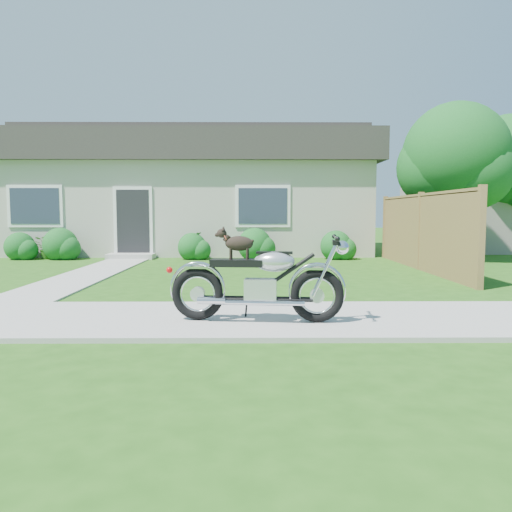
{
  "coord_description": "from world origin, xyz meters",
  "views": [
    {
      "loc": [
        2.18,
        -6.45,
        1.4
      ],
      "look_at": [
        2.23,
        1.0,
        0.75
      ],
      "focal_mm": 35.0,
      "sensor_mm": 36.0,
      "label": 1
    }
  ],
  "objects": [
    {
      "name": "ground",
      "position": [
        0.0,
        0.0,
        0.0
      ],
      "size": [
        80.0,
        80.0,
        0.0
      ],
      "primitive_type": "plane",
      "color": "#235114",
      "rests_on": "ground"
    },
    {
      "name": "walkway",
      "position": [
        -1.5,
        5.0,
        0.01
      ],
      "size": [
        1.2,
        8.0,
        0.03
      ],
      "primitive_type": "cube",
      "color": "#9E9B93",
      "rests_on": "ground"
    },
    {
      "name": "house",
      "position": [
        -0.0,
        11.99,
        2.16
      ],
      "size": [
        12.6,
        7.03,
        4.5
      ],
      "color": "#B0AD9F",
      "rests_on": "ground"
    },
    {
      "name": "motorcycle_with_dog",
      "position": [
        2.28,
        -0.29,
        0.55
      ],
      "size": [
        2.22,
        0.6,
        1.16
      ],
      "rotation": [
        0.0,
        0.0,
        -0.1
      ],
      "color": "black",
      "rests_on": "sidewalk"
    },
    {
      "name": "potted_plant_left",
      "position": [
        -4.04,
        8.55,
        0.34
      ],
      "size": [
        0.8,
        0.78,
        0.68
      ],
      "primitive_type": "imported",
      "rotation": [
        0.0,
        0.0,
        3.74
      ],
      "color": "#255516",
      "rests_on": "ground"
    },
    {
      "name": "tree_near",
      "position": [
        8.06,
        7.77,
        2.89
      ],
      "size": [
        2.95,
        2.94,
        4.51
      ],
      "color": "#3D2B1C",
      "rests_on": "ground"
    },
    {
      "name": "fence",
      "position": [
        6.3,
        5.75,
        0.94
      ],
      "size": [
        0.12,
        6.62,
        1.9
      ],
      "color": "#997544",
      "rests_on": "ground"
    },
    {
      "name": "sidewalk",
      "position": [
        0.0,
        0.0,
        0.02
      ],
      "size": [
        24.0,
        2.2,
        0.04
      ],
      "primitive_type": "cube",
      "color": "#9E9B93",
      "rests_on": "ground"
    },
    {
      "name": "potted_plant_right",
      "position": [
        0.47,
        8.55,
        0.41
      ],
      "size": [
        0.62,
        0.62,
        0.82
      ],
      "primitive_type": "imported",
      "rotation": [
        0.0,
        0.0,
        4.22
      ],
      "color": "#24691D",
      "rests_on": "ground"
    },
    {
      "name": "shrub_row",
      "position": [
        -0.17,
        8.5,
        0.41
      ],
      "size": [
        10.4,
        1.03,
        1.03
      ],
      "color": "#16551D",
      "rests_on": "ground"
    }
  ]
}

